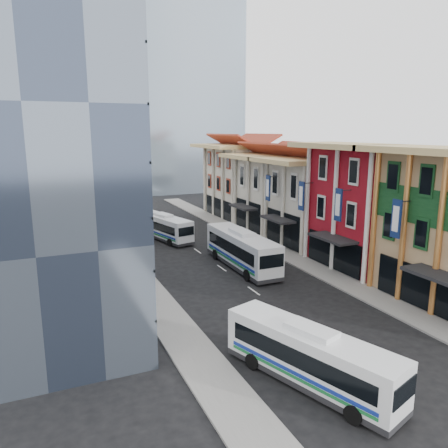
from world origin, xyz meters
name	(u,v)px	position (x,y,z in m)	size (l,w,h in m)	color
ground	(378,379)	(0.00, 0.00, 0.00)	(200.00, 200.00, 0.00)	black
sidewalk_right	(293,258)	(8.50, 22.00, 0.07)	(3.00, 90.00, 0.15)	slate
sidewalk_left	(138,279)	(-8.50, 22.00, 0.07)	(3.00, 90.00, 0.15)	slate
shophouse_red	(369,208)	(14.00, 17.00, 6.00)	(8.00, 10.00, 12.00)	maroon
shophouse_cream_near	(313,204)	(14.00, 26.50, 5.00)	(8.00, 9.00, 10.00)	beige
shophouse_cream_mid	(275,194)	(14.00, 35.50, 5.00)	(8.00, 9.00, 10.00)	beige
shophouse_cream_far	(242,182)	(14.00, 46.00, 5.50)	(8.00, 12.00, 11.00)	beige
office_tower	(23,112)	(-17.00, 19.00, 15.00)	(12.00, 26.00, 30.00)	#364155
office_block_far	(40,185)	(-16.00, 42.00, 7.00)	(10.00, 18.00, 14.00)	gray
bus_left_near	(310,355)	(-3.83, 1.18, 1.70)	(2.48, 10.59, 3.40)	silver
bus_left_far	(164,226)	(-2.00, 35.95, 1.68)	(2.46, 10.50, 3.37)	silver
bus_right	(242,249)	(2.00, 21.49, 1.94)	(2.83, 12.07, 3.87)	silver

